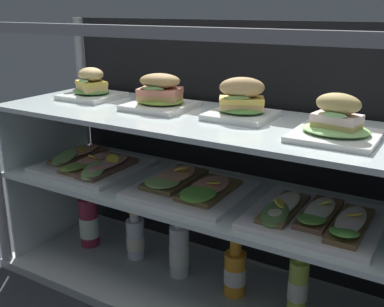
{
  "coord_description": "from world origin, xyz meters",
  "views": [
    {
      "loc": [
        0.69,
        -1.14,
        0.92
      ],
      "look_at": [
        0.0,
        0.0,
        0.49
      ],
      "focal_mm": 42.79,
      "sensor_mm": 36.0,
      "label": 1
    }
  ],
  "objects_px": {
    "plated_roll_sandwich_mid_left": "(92,87)",
    "juice_bottle_back_right": "(179,250)",
    "open_sandwich_tray_near_left_corner": "(92,164)",
    "plated_roll_sandwich_far_right": "(241,103)",
    "juice_bottle_near_post": "(298,288)",
    "juice_bottle_back_center": "(136,238)",
    "plated_roll_sandwich_right_of_center": "(160,96)",
    "open_sandwich_tray_mid_left": "(190,186)",
    "plated_roll_sandwich_mid_right": "(336,124)",
    "juice_bottle_front_second": "(89,222)",
    "juice_bottle_tucked_behind": "(235,271)",
    "open_sandwich_tray_left_of_center": "(316,217)"
  },
  "relations": [
    {
      "from": "plated_roll_sandwich_mid_left",
      "to": "juice_bottle_back_right",
      "type": "xyz_separation_m",
      "value": [
        0.38,
        -0.03,
        -0.52
      ]
    },
    {
      "from": "open_sandwich_tray_near_left_corner",
      "to": "plated_roll_sandwich_far_right",
      "type": "bearing_deg",
      "value": 7.17
    },
    {
      "from": "juice_bottle_near_post",
      "to": "juice_bottle_back_center",
      "type": "bearing_deg",
      "value": 177.3
    },
    {
      "from": "plated_roll_sandwich_right_of_center",
      "to": "plated_roll_sandwich_far_right",
      "type": "distance_m",
      "value": 0.28
    },
    {
      "from": "open_sandwich_tray_near_left_corner",
      "to": "open_sandwich_tray_mid_left",
      "type": "distance_m",
      "value": 0.41
    },
    {
      "from": "plated_roll_sandwich_mid_right",
      "to": "open_sandwich_tray_mid_left",
      "type": "distance_m",
      "value": 0.5
    },
    {
      "from": "juice_bottle_front_second",
      "to": "juice_bottle_tucked_behind",
      "type": "xyz_separation_m",
      "value": [
        0.62,
        0.0,
        -0.02
      ]
    },
    {
      "from": "plated_roll_sandwich_mid_right",
      "to": "juice_bottle_near_post",
      "type": "height_order",
      "value": "plated_roll_sandwich_mid_right"
    },
    {
      "from": "juice_bottle_front_second",
      "to": "juice_bottle_back_center",
      "type": "xyz_separation_m",
      "value": [
        0.21,
        0.02,
        -0.02
      ]
    },
    {
      "from": "plated_roll_sandwich_mid_left",
      "to": "juice_bottle_front_second",
      "type": "bearing_deg",
      "value": -131.2
    },
    {
      "from": "plated_roll_sandwich_right_of_center",
      "to": "open_sandwich_tray_near_left_corner",
      "type": "relative_size",
      "value": 0.58
    },
    {
      "from": "plated_roll_sandwich_far_right",
      "to": "juice_bottle_back_center",
      "type": "bearing_deg",
      "value": -178.23
    },
    {
      "from": "open_sandwich_tray_mid_left",
      "to": "juice_bottle_tucked_behind",
      "type": "height_order",
      "value": "open_sandwich_tray_mid_left"
    },
    {
      "from": "juice_bottle_front_second",
      "to": "open_sandwich_tray_mid_left",
      "type": "bearing_deg",
      "value": -4.28
    },
    {
      "from": "plated_roll_sandwich_far_right",
      "to": "open_sandwich_tray_near_left_corner",
      "type": "xyz_separation_m",
      "value": [
        -0.54,
        -0.07,
        -0.26
      ]
    },
    {
      "from": "juice_bottle_back_center",
      "to": "open_sandwich_tray_near_left_corner",
      "type": "bearing_deg",
      "value": -158.14
    },
    {
      "from": "open_sandwich_tray_left_of_center",
      "to": "juice_bottle_back_center",
      "type": "bearing_deg",
      "value": 174.15
    },
    {
      "from": "juice_bottle_front_second",
      "to": "juice_bottle_tucked_behind",
      "type": "height_order",
      "value": "juice_bottle_front_second"
    },
    {
      "from": "plated_roll_sandwich_far_right",
      "to": "plated_roll_sandwich_mid_right",
      "type": "bearing_deg",
      "value": -14.94
    },
    {
      "from": "juice_bottle_back_right",
      "to": "juice_bottle_near_post",
      "type": "xyz_separation_m",
      "value": [
        0.42,
        -0.01,
        0.01
      ]
    },
    {
      "from": "plated_roll_sandwich_far_right",
      "to": "juice_bottle_back_right",
      "type": "distance_m",
      "value": 0.56
    },
    {
      "from": "plated_roll_sandwich_mid_left",
      "to": "juice_bottle_back_center",
      "type": "distance_m",
      "value": 0.57
    },
    {
      "from": "plated_roll_sandwich_far_right",
      "to": "juice_bottle_tucked_behind",
      "type": "xyz_separation_m",
      "value": [
        0.01,
        -0.03,
        -0.54
      ]
    },
    {
      "from": "open_sandwich_tray_mid_left",
      "to": "juice_bottle_near_post",
      "type": "height_order",
      "value": "open_sandwich_tray_mid_left"
    },
    {
      "from": "open_sandwich_tray_mid_left",
      "to": "juice_bottle_tucked_behind",
      "type": "bearing_deg",
      "value": 13.96
    },
    {
      "from": "plated_roll_sandwich_far_right",
      "to": "open_sandwich_tray_near_left_corner",
      "type": "distance_m",
      "value": 0.6
    },
    {
      "from": "plated_roll_sandwich_right_of_center",
      "to": "plated_roll_sandwich_mid_right",
      "type": "distance_m",
      "value": 0.57
    },
    {
      "from": "plated_roll_sandwich_mid_right",
      "to": "juice_bottle_back_center",
      "type": "xyz_separation_m",
      "value": [
        -0.69,
        0.07,
        -0.54
      ]
    },
    {
      "from": "plated_roll_sandwich_mid_right",
      "to": "juice_bottle_back_right",
      "type": "bearing_deg",
      "value": 174.39
    },
    {
      "from": "juice_bottle_front_second",
      "to": "open_sandwich_tray_near_left_corner",
      "type": "bearing_deg",
      "value": -26.87
    },
    {
      "from": "plated_roll_sandwich_far_right",
      "to": "juice_bottle_near_post",
      "type": "distance_m",
      "value": 0.57
    },
    {
      "from": "plated_roll_sandwich_right_of_center",
      "to": "open_sandwich_tray_mid_left",
      "type": "relative_size",
      "value": 0.58
    },
    {
      "from": "juice_bottle_front_second",
      "to": "juice_bottle_back_center",
      "type": "height_order",
      "value": "juice_bottle_front_second"
    },
    {
      "from": "open_sandwich_tray_near_left_corner",
      "to": "juice_bottle_near_post",
      "type": "relative_size",
      "value": 1.43
    },
    {
      "from": "juice_bottle_back_right",
      "to": "juice_bottle_tucked_behind",
      "type": "relative_size",
      "value": 1.13
    },
    {
      "from": "plated_roll_sandwich_mid_right",
      "to": "open_sandwich_tray_near_left_corner",
      "type": "distance_m",
      "value": 0.87
    },
    {
      "from": "plated_roll_sandwich_far_right",
      "to": "juice_bottle_back_right",
      "type": "bearing_deg",
      "value": -171.54
    },
    {
      "from": "open_sandwich_tray_left_of_center",
      "to": "juice_bottle_tucked_behind",
      "type": "relative_size",
      "value": 1.64
    },
    {
      "from": "plated_roll_sandwich_right_of_center",
      "to": "juice_bottle_front_second",
      "type": "distance_m",
      "value": 0.62
    },
    {
      "from": "plated_roll_sandwich_right_of_center",
      "to": "open_sandwich_tray_left_of_center",
      "type": "relative_size",
      "value": 0.58
    },
    {
      "from": "plated_roll_sandwich_mid_right",
      "to": "open_sandwich_tray_near_left_corner",
      "type": "height_order",
      "value": "plated_roll_sandwich_mid_right"
    },
    {
      "from": "juice_bottle_back_right",
      "to": "juice_bottle_tucked_behind",
      "type": "xyz_separation_m",
      "value": [
        0.21,
        -0.0,
        -0.01
      ]
    },
    {
      "from": "plated_roll_sandwich_mid_right",
      "to": "open_sandwich_tray_near_left_corner",
      "type": "xyz_separation_m",
      "value": [
        -0.83,
        0.01,
        -0.25
      ]
    },
    {
      "from": "plated_roll_sandwich_right_of_center",
      "to": "juice_bottle_tucked_behind",
      "type": "bearing_deg",
      "value": -3.15
    },
    {
      "from": "plated_roll_sandwich_far_right",
      "to": "juice_bottle_tucked_behind",
      "type": "height_order",
      "value": "plated_roll_sandwich_far_right"
    },
    {
      "from": "open_sandwich_tray_mid_left",
      "to": "plated_roll_sandwich_right_of_center",
      "type": "bearing_deg",
      "value": 159.79
    },
    {
      "from": "open_sandwich_tray_near_left_corner",
      "to": "plated_roll_sandwich_mid_left",
      "type": "bearing_deg",
      "value": 121.39
    },
    {
      "from": "open_sandwich_tray_near_left_corner",
      "to": "juice_bottle_back_center",
      "type": "bearing_deg",
      "value": 21.86
    },
    {
      "from": "juice_bottle_tucked_behind",
      "to": "open_sandwich_tray_left_of_center",
      "type": "bearing_deg",
      "value": -11.16
    },
    {
      "from": "open_sandwich_tray_mid_left",
      "to": "juice_bottle_back_center",
      "type": "bearing_deg",
      "value": 168.4
    }
  ]
}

